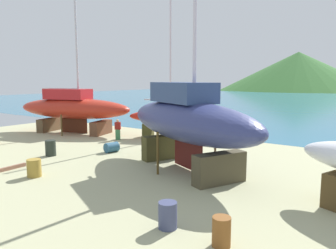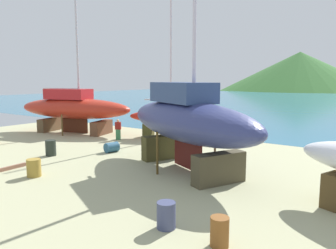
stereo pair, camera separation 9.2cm
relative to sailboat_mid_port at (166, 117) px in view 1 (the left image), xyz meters
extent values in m
plane|color=tan|center=(3.68, -7.26, -1.63)|extent=(40.76, 40.76, 0.00)
cube|color=#2B6A8A|center=(3.68, 48.49, -1.63)|extent=(163.02, 92.25, 0.01)
cone|color=#31652B|center=(-19.97, 122.64, -1.63)|extent=(126.70, 126.70, 31.45)
cube|color=#482E20|center=(1.38, 0.66, -1.06)|extent=(1.22, 1.53, 1.14)
cube|color=#42411D|center=(-1.34, -0.65, -1.06)|extent=(1.22, 1.53, 1.14)
cylinder|color=#4E3727|center=(-0.39, 0.85, -0.88)|extent=(0.12, 0.12, 1.49)
cylinder|color=brown|center=(0.42, -0.83, -0.88)|extent=(0.12, 0.12, 1.49)
ellipsoid|color=red|center=(0.02, 0.01, 0.06)|extent=(6.19, 4.15, 0.99)
cube|color=#54150E|center=(0.02, 0.01, -0.78)|extent=(1.34, 0.70, 0.69)
cube|color=#B31A19|center=(-0.25, -0.12, 0.75)|extent=(2.40, 1.86, 0.50)
cylinder|color=beige|center=(0.29, 0.14, 4.88)|extent=(0.15, 0.15, 8.76)
cylinder|color=silver|center=(-0.66, -0.32, 1.40)|extent=(1.95, 1.01, 0.10)
cube|color=#48412D|center=(8.59, -8.03, -0.93)|extent=(1.74, 2.59, 1.39)
cube|color=#433F1F|center=(3.89, -5.76, -0.93)|extent=(1.74, 2.59, 1.39)
cylinder|color=#4C3A27|center=(7.00, -5.32, -0.57)|extent=(0.12, 0.12, 2.11)
cylinder|color=#513E1B|center=(5.48, -8.47, -0.57)|extent=(0.12, 0.12, 2.11)
ellipsoid|color=navy|center=(6.24, -6.90, 0.89)|extent=(10.79, 7.41, 2.05)
cube|color=#551915|center=(6.24, -6.90, -0.85)|extent=(2.29, 1.16, 1.44)
cube|color=navy|center=(5.77, -6.67, 2.33)|extent=(4.22, 3.35, 1.03)
cylinder|color=beige|center=(5.06, -6.33, 2.71)|extent=(3.35, 1.71, 0.13)
cube|color=brown|center=(-5.38, -1.91, -1.05)|extent=(1.33, 2.59, 1.15)
cube|color=brown|center=(-10.54, -3.31, -1.05)|extent=(1.33, 2.59, 1.15)
cylinder|color=brown|center=(-8.41, -0.96, -0.75)|extent=(0.12, 0.12, 1.76)
cylinder|color=brown|center=(-7.51, -4.27, -0.75)|extent=(0.12, 0.12, 1.76)
ellipsoid|color=#B22818|center=(-7.96, -2.61, 0.49)|extent=(11.14, 5.81, 1.76)
cube|color=#4B2212|center=(-7.96, -2.61, -1.01)|extent=(2.50, 0.75, 1.23)
cube|color=#AE1D20|center=(-8.48, -2.75, 1.72)|extent=(4.21, 2.81, 0.88)
cylinder|color=#BFB6C1|center=(-7.45, -2.47, 8.55)|extent=(0.19, 0.19, 14.54)
cylinder|color=silver|center=(-9.25, -2.96, 2.18)|extent=(3.65, 1.11, 0.13)
cube|color=#367345|center=(-2.54, -2.88, -1.22)|extent=(0.39, 0.35, 0.81)
cube|color=maroon|center=(-2.54, -2.88, -0.54)|extent=(0.50, 0.44, 0.56)
sphere|color=tan|center=(-2.54, -2.88, -0.15)|extent=(0.22, 0.22, 0.22)
cylinder|color=#3C4366|center=(9.24, -12.97, -1.20)|extent=(0.65, 0.65, 0.85)
cylinder|color=brown|center=(11.11, -13.02, -1.20)|extent=(0.75, 0.75, 0.85)
cylinder|color=olive|center=(0.88, -12.19, -1.20)|extent=(0.87, 0.87, 0.85)
cylinder|color=#285573|center=(0.13, -6.25, -1.31)|extent=(0.79, 0.96, 0.63)
cylinder|color=#242C24|center=(-2.20, -9.09, -1.15)|extent=(0.76, 0.76, 0.95)
cube|color=#8C5E49|center=(-1.20, -12.77, -1.54)|extent=(0.29, 2.88, 0.18)
camera|label=1|loc=(14.83, -20.92, 3.02)|focal=34.96mm
camera|label=2|loc=(14.91, -20.87, 3.02)|focal=34.96mm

